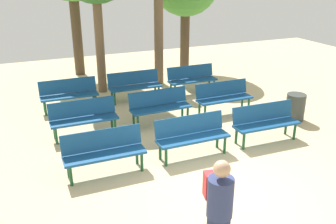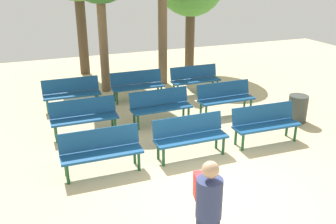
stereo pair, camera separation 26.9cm
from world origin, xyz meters
name	(u,v)px [view 2 (the right image)]	position (x,y,z in m)	size (l,w,h in m)	color
ground_plane	(225,194)	(0.00, 0.00, 0.00)	(24.00, 24.00, 0.00)	#CCB789
bench_r0_c0	(101,149)	(-1.91, 1.60, 0.50)	(1.61, 0.50, 0.87)	navy
bench_r0_c1	(190,134)	(0.01, 1.60, 0.50)	(1.60, 0.49, 0.87)	navy
bench_r0_c2	(265,122)	(1.92, 1.59, 0.50)	(1.61, 0.53, 0.87)	navy
bench_r1_c0	(84,115)	(-1.93, 3.52, 0.50)	(1.60, 0.49, 0.87)	navy
bench_r1_c1	(161,105)	(0.05, 3.53, 0.50)	(1.61, 0.52, 0.87)	navy
bench_r1_c2	(225,96)	(1.95, 3.50, 0.50)	(1.60, 0.49, 0.87)	navy
bench_r2_c0	(72,92)	(-1.96, 5.45, 0.50)	(1.60, 0.50, 0.87)	navy
bench_r2_c1	(137,84)	(0.01, 5.50, 0.50)	(1.61, 0.50, 0.87)	navy
bench_r2_c2	(195,78)	(1.94, 5.45, 0.50)	(1.60, 0.49, 0.87)	navy
tree_2	(163,36)	(1.34, 6.82, 1.65)	(0.30, 0.30, 3.29)	brown
visitor_with_backpack	(208,209)	(-1.11, -1.43, 0.94)	(0.42, 0.58, 1.65)	navy
trash_bin	(297,109)	(3.45, 2.30, 0.36)	(0.50, 0.50, 0.72)	#383D38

